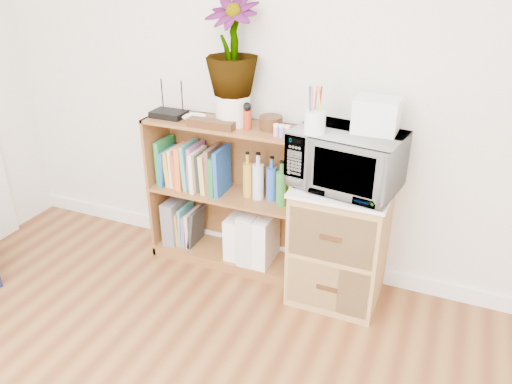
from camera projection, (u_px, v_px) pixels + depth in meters
The scene contains 21 objects.
skirting_board at pixel (285, 254), 3.31m from camera, with size 4.00×0.02×0.10m, color white.
bookshelf at pixel (227, 196), 3.13m from camera, with size 1.00×0.30×0.95m, color brown.
wicker_unit at pixel (339, 244), 2.86m from camera, with size 0.50×0.45×0.70m, color #9E7542.
microwave at pixel (346, 160), 2.62m from camera, with size 0.56×0.38×0.31m, color white.
pen_cup at pixel (315, 122), 2.51m from camera, with size 0.11×0.11×0.12m, color white.
small_appliance at pixel (377, 115), 2.52m from camera, with size 0.22×0.18×0.17m, color white.
router at pixel (169, 114), 3.03m from camera, with size 0.21×0.14×0.04m, color black.
white_bowl at pixel (194, 118), 2.96m from camera, with size 0.13×0.13×0.03m, color white.
plant_pot at pixel (233, 109), 2.88m from camera, with size 0.20×0.20×0.17m, color silver.
potted_plant at pixel (232, 47), 2.73m from camera, with size 0.30×0.30×0.53m, color #29672B.
trinket_box at pixel (211, 124), 2.84m from camera, with size 0.28×0.07×0.05m, color #3A1F0F.
kokeshi_doll at pixel (247, 120), 2.81m from camera, with size 0.05×0.05×0.11m, color #A22B14.
wooden_bowl at pixel (271, 123), 2.81m from camera, with size 0.13×0.13×0.08m, color #371D0F.
paint_jars at pixel (282, 132), 2.70m from camera, with size 0.10×0.04×0.05m, color pink.
file_box at pixel (176, 219), 3.38m from camera, with size 0.09×0.24×0.30m, color slate.
magazine_holder_left at pixel (237, 235), 3.22m from camera, with size 0.09×0.23×0.28m, color white.
magazine_holder_mid at pixel (252, 235), 3.17m from camera, with size 0.11×0.27×0.34m, color silver.
magazine_holder_right at pixel (265, 238), 3.14m from camera, with size 0.10×0.26×0.32m, color white.
cookbooks at pixel (193, 167), 3.14m from camera, with size 0.45×0.20×0.29m.
liquor_bottles at pixel (278, 181), 2.94m from camera, with size 0.44×0.07×0.32m.
lower_books at pixel (190, 226), 3.35m from camera, with size 0.15×0.19×0.27m.
Camera 1 is at (0.92, -0.41, 1.87)m, focal length 35.00 mm.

